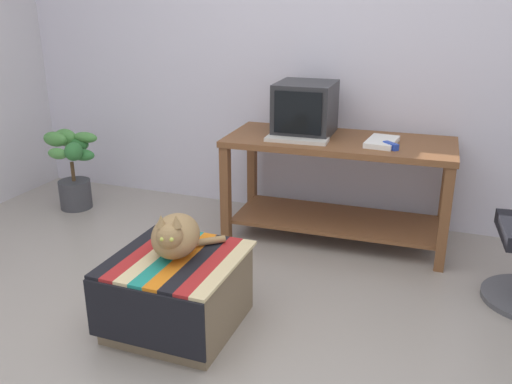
{
  "coord_description": "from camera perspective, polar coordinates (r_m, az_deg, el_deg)",
  "views": [
    {
      "loc": [
        1.04,
        -1.83,
        1.58
      ],
      "look_at": [
        0.03,
        0.85,
        0.55
      ],
      "focal_mm": 38.2,
      "sensor_mm": 36.0,
      "label": 1
    }
  ],
  "objects": [
    {
      "name": "ottoman_with_blanket",
      "position": [
        2.79,
        -8.21,
        -10.3
      ],
      "size": [
        0.61,
        0.64,
        0.38
      ],
      "color": "#7A664C",
      "rests_on": "ground_plane"
    },
    {
      "name": "potted_plant",
      "position": [
        4.45,
        -18.6,
        2.39
      ],
      "size": [
        0.43,
        0.32,
        0.61
      ],
      "color": "#3D3D42",
      "rests_on": "ground_plane"
    },
    {
      "name": "back_wall",
      "position": [
        4.03,
        5.78,
        15.71
      ],
      "size": [
        8.0,
        0.1,
        2.6
      ],
      "primitive_type": "cube",
      "color": "silver",
      "rests_on": "ground_plane"
    },
    {
      "name": "stapler",
      "position": [
        3.43,
        13.92,
        4.72
      ],
      "size": [
        0.11,
        0.1,
        0.04
      ],
      "primitive_type": "cube",
      "rotation": [
        0.0,
        0.0,
        0.84
      ],
      "color": "#2342B7",
      "rests_on": "desk"
    },
    {
      "name": "keyboard",
      "position": [
        3.52,
        4.29,
        5.51
      ],
      "size": [
        0.41,
        0.17,
        0.02
      ],
      "primitive_type": "cube",
      "rotation": [
        0.0,
        0.0,
        0.06
      ],
      "color": "beige",
      "rests_on": "desk"
    },
    {
      "name": "cat",
      "position": [
        2.68,
        -8.43,
        -4.54
      ],
      "size": [
        0.34,
        0.41,
        0.26
      ],
      "rotation": [
        0.0,
        0.0,
        0.29
      ],
      "color": "#9E7A4C",
      "rests_on": "ottoman_with_blanket"
    },
    {
      "name": "tv_monitor",
      "position": [
        3.69,
        5.18,
        8.64
      ],
      "size": [
        0.39,
        0.43,
        0.35
      ],
      "rotation": [
        0.0,
        0.0,
        0.04
      ],
      "color": "#28282B",
      "rests_on": "desk"
    },
    {
      "name": "desk",
      "position": [
        3.67,
        8.55,
        2.14
      ],
      "size": [
        1.5,
        0.69,
        0.7
      ],
      "rotation": [
        0.0,
        0.0,
        0.04
      ],
      "color": "brown",
      "rests_on": "ground_plane"
    },
    {
      "name": "book",
      "position": [
        3.53,
        13.04,
        5.14
      ],
      "size": [
        0.19,
        0.3,
        0.03
      ],
      "primitive_type": "cube",
      "rotation": [
        0.0,
        0.0,
        -0.07
      ],
      "color": "white",
      "rests_on": "desk"
    },
    {
      "name": "ground_plane",
      "position": [
        2.63,
        -7.56,
        -17.3
      ],
      "size": [
        14.0,
        14.0,
        0.0
      ],
      "primitive_type": "plane",
      "color": "#9E9389"
    }
  ]
}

